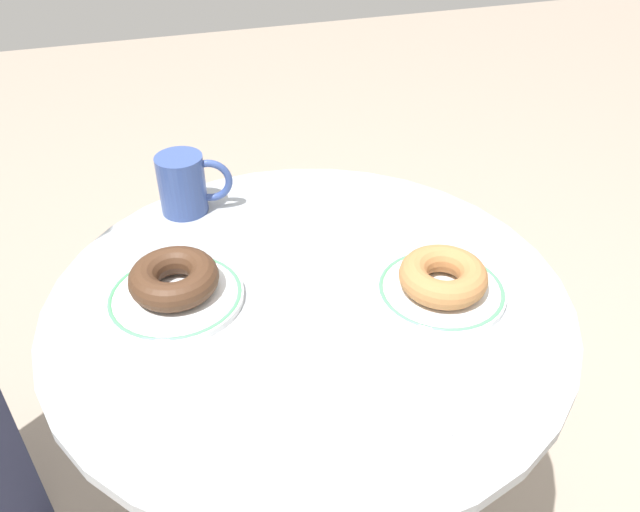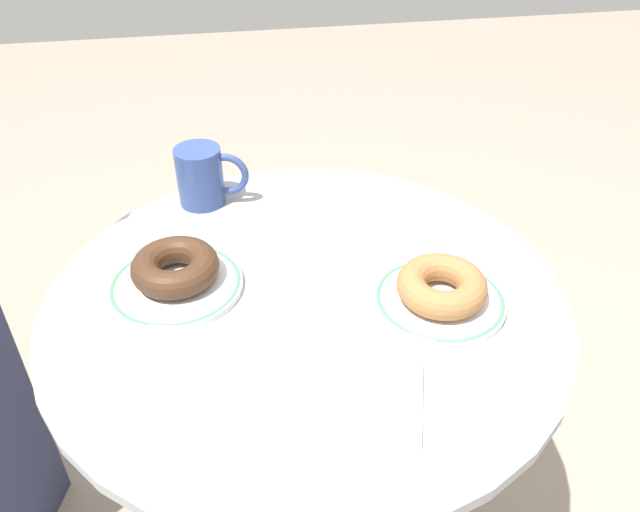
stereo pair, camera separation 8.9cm
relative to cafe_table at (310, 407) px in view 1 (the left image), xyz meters
name	(u,v)px [view 1 (the left image)]	position (x,y,z in m)	size (l,w,h in m)	color
cafe_table	(310,407)	(0.00, 0.00, 0.00)	(0.73, 0.73, 0.71)	#999EA3
plate_left	(176,296)	(-0.18, 0.04, 0.24)	(0.19, 0.19, 0.01)	white
plate_right	(441,290)	(0.18, -0.05, 0.24)	(0.18, 0.18, 0.01)	white
donut_chocolate	(174,278)	(-0.18, 0.05, 0.27)	(0.12, 0.12, 0.04)	#422819
donut_cinnamon	(443,276)	(0.18, -0.05, 0.27)	(0.12, 0.12, 0.04)	#A36B3D
paper_napkin	(383,391)	(0.03, -0.20, 0.24)	(0.14, 0.13, 0.01)	white
coffee_mug	(185,184)	(-0.13, 0.27, 0.29)	(0.12, 0.08, 0.10)	#334784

